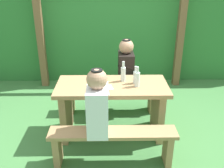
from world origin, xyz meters
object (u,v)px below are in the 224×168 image
object	(u,v)px
person_black_coat	(126,66)
bottle_center	(123,73)
person_white_shirt	(98,104)
bottle_left	(137,79)
cell_phone	(109,88)
bottle_right	(135,76)
drinking_glass	(103,80)
picnic_table	(112,101)
bench_near	(113,140)
bench_far	(111,93)

from	to	relation	value
person_black_coat	bottle_center	distance (m)	0.49
person_white_shirt	person_black_coat	bearing A→B (deg)	72.58
person_black_coat	person_white_shirt	bearing A→B (deg)	-107.42
person_white_shirt	bottle_left	bearing A→B (deg)	48.87
person_black_coat	cell_phone	world-z (taller)	person_black_coat
bottle_right	cell_phone	size ratio (longest dim) A/B	1.62
person_white_shirt	drinking_glass	bearing A→B (deg)	85.63
person_white_shirt	bottle_left	size ratio (longest dim) A/B	2.82
person_black_coat	picnic_table	bearing A→B (deg)	-109.77
bottle_right	bottle_center	world-z (taller)	bottle_center
bench_near	bench_far	xyz separation A→B (m)	(0.00, 1.19, 0.00)
picnic_table	bench_far	size ratio (longest dim) A/B	1.00
person_black_coat	bottle_right	xyz separation A→B (m)	(0.08, -0.55, 0.05)
bottle_right	cell_phone	xyz separation A→B (m)	(-0.33, -0.14, -0.09)
bench_far	bottle_center	bearing A→B (deg)	-73.26
bottle_left	person_black_coat	bearing A→B (deg)	98.32
person_black_coat	bottle_left	bearing A→B (deg)	-81.68
bench_near	person_black_coat	size ratio (longest dim) A/B	1.95
bottle_left	bottle_right	world-z (taller)	bottle_left
bench_near	bottle_center	distance (m)	0.89
picnic_table	person_black_coat	world-z (taller)	person_black_coat
picnic_table	bottle_left	distance (m)	0.45
picnic_table	drinking_glass	bearing A→B (deg)	169.04
bench_far	bottle_left	bearing A→B (deg)	-64.77
person_black_coat	bottle_right	world-z (taller)	person_black_coat
bench_far	bottle_center	size ratio (longest dim) A/B	5.31
picnic_table	person_black_coat	xyz separation A→B (m)	(0.21, 0.59, 0.27)
cell_phone	bench_near	bearing A→B (deg)	-100.89
person_white_shirt	bench_near	bearing A→B (deg)	-1.20
bench_near	bottle_right	size ratio (longest dim) A/B	6.19
person_black_coat	drinking_glass	bearing A→B (deg)	-119.66
bench_far	cell_phone	bearing A→B (deg)	-92.67
picnic_table	drinking_glass	distance (m)	0.30
picnic_table	cell_phone	bearing A→B (deg)	-107.80
bottle_center	cell_phone	world-z (taller)	bottle_center
bottle_left	bottle_right	bearing A→B (deg)	96.78
bottle_right	drinking_glass	bearing A→B (deg)	-177.58
bench_near	person_white_shirt	xyz separation A→B (m)	(-0.16, 0.00, 0.45)
person_white_shirt	bottle_center	xyz separation A→B (m)	(0.30, 0.70, 0.07)
bench_near	drinking_glass	world-z (taller)	drinking_glass
drinking_glass	bottle_center	size ratio (longest dim) A/B	0.36
bench_far	bottle_right	xyz separation A→B (m)	(0.30, -0.56, 0.50)
bottle_left	bottle_right	xyz separation A→B (m)	(-0.01, 0.10, -0.01)
bottle_right	picnic_table	bearing A→B (deg)	-172.52
bench_near	bottle_left	size ratio (longest dim) A/B	5.50
bench_near	bottle_right	world-z (taller)	bottle_right
person_white_shirt	person_black_coat	xyz separation A→B (m)	(0.37, 1.18, 0.00)
bottle_center	bench_far	bearing A→B (deg)	106.74
bench_near	bottle_right	xyz separation A→B (m)	(0.30, 0.63, 0.50)
bench_near	cell_phone	distance (m)	0.65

